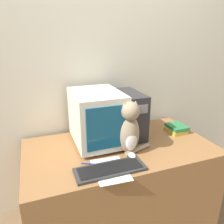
# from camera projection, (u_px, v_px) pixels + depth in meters

# --- Properties ---
(wall_back) EXTENTS (7.00, 0.05, 2.50)m
(wall_back) POSITION_uv_depth(u_px,v_px,m) (101.00, 72.00, 1.97)
(wall_back) COLOR beige
(wall_back) RESTS_ON ground_plane
(desk) EXTENTS (1.47, 0.80, 0.73)m
(desk) POSITION_uv_depth(u_px,v_px,m) (119.00, 185.00, 1.85)
(desk) COLOR olive
(desk) RESTS_ON ground_plane
(crt_monitor) EXTENTS (0.36, 0.49, 0.43)m
(crt_monitor) POSITION_uv_depth(u_px,v_px,m) (97.00, 117.00, 1.71)
(crt_monitor) COLOR beige
(crt_monitor) RESTS_ON desk
(computer_tower) EXTENTS (0.17, 0.39, 0.38)m
(computer_tower) POSITION_uv_depth(u_px,v_px,m) (129.00, 114.00, 1.86)
(computer_tower) COLOR #28282D
(computer_tower) RESTS_ON desk
(keyboard) EXTENTS (0.46, 0.17, 0.02)m
(keyboard) POSITION_uv_depth(u_px,v_px,m) (110.00, 169.00, 1.41)
(keyboard) COLOR #2D2D2D
(keyboard) RESTS_ON desk
(cat) EXTENTS (0.27, 0.22, 0.41)m
(cat) POSITION_uv_depth(u_px,v_px,m) (129.00, 130.00, 1.58)
(cat) COLOR gray
(cat) RESTS_ON desk
(book_stack) EXTENTS (0.16, 0.18, 0.07)m
(book_stack) POSITION_uv_depth(u_px,v_px,m) (176.00, 129.00, 1.97)
(book_stack) COLOR gold
(book_stack) RESTS_ON desk
(pen) EXTENTS (0.14, 0.07, 0.01)m
(pen) POSITION_uv_depth(u_px,v_px,m) (92.00, 164.00, 1.48)
(pen) COLOR navy
(pen) RESTS_ON desk
(paper_sheet) EXTENTS (0.23, 0.31, 0.00)m
(paper_sheet) POSITION_uv_depth(u_px,v_px,m) (110.00, 170.00, 1.42)
(paper_sheet) COLOR white
(paper_sheet) RESTS_ON desk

